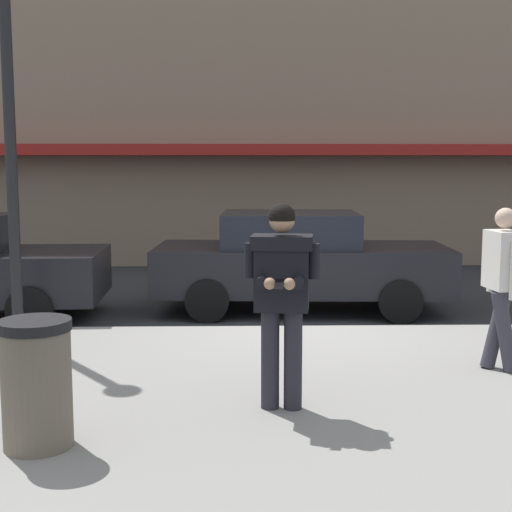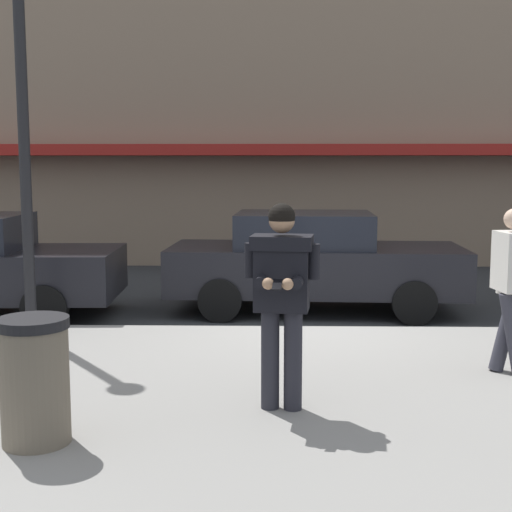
{
  "view_description": "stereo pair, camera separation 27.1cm",
  "coord_description": "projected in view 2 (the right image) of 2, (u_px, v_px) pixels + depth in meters",
  "views": [
    {
      "loc": [
        -0.74,
        -9.49,
        2.26
      ],
      "look_at": [
        -0.59,
        -3.43,
        1.49
      ],
      "focal_mm": 50.0,
      "sensor_mm": 36.0,
      "label": 1
    },
    {
      "loc": [
        -0.47,
        -9.49,
        2.26
      ],
      "look_at": [
        -0.59,
        -3.43,
        1.49
      ],
      "focal_mm": 50.0,
      "sensor_mm": 36.0,
      "label": 2
    }
  ],
  "objects": [
    {
      "name": "trash_bin",
      "position": [
        35.0,
        380.0,
        5.43
      ],
      "size": [
        0.55,
        0.55,
        0.98
      ],
      "color": "#665B4C",
      "rests_on": "sidewalk"
    },
    {
      "name": "curb_paint_line",
      "position": [
        378.0,
        332.0,
        9.71
      ],
      "size": [
        28.0,
        0.12,
        0.01
      ],
      "primitive_type": "cube",
      "color": "silver",
      "rests_on": "ground"
    },
    {
      "name": "sidewalk",
      "position": [
        423.0,
        396.0,
        6.83
      ],
      "size": [
        32.0,
        5.3,
        0.14
      ],
      "primitive_type": "cube",
      "color": "gray",
      "rests_on": "ground"
    },
    {
      "name": "parked_sedan_mid",
      "position": [
        313.0,
        261.0,
        11.05
      ],
      "size": [
        4.58,
        2.08,
        1.54
      ],
      "color": "black",
      "rests_on": "ground"
    },
    {
      "name": "man_texting_on_phone",
      "position": [
        282.0,
        284.0,
        6.1
      ],
      "size": [
        0.65,
        0.61,
        1.81
      ],
      "color": "#23232B",
      "rests_on": "sidewalk"
    },
    {
      "name": "pedestrian_in_light_coat",
      "position": [
        512.0,
        280.0,
        7.21
      ],
      "size": [
        0.36,
        0.6,
        1.7
      ],
      "color": "#33333D",
      "rests_on": "sidewalk"
    },
    {
      "name": "street_lamp_post",
      "position": [
        22.0,
        93.0,
        8.72
      ],
      "size": [
        0.36,
        0.36,
        4.88
      ],
      "color": "black",
      "rests_on": "sidewalk"
    },
    {
      "name": "ground_plane",
      "position": [
        305.0,
        333.0,
        9.68
      ],
      "size": [
        80.0,
        80.0,
        0.0
      ],
      "primitive_type": "plane",
      "color": "#2B2D30"
    }
  ]
}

